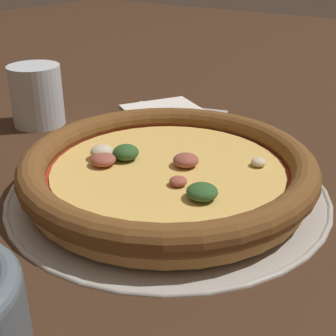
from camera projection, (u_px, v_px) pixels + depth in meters
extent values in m
plane|color=#3D2616|center=(168.00, 190.00, 0.55)|extent=(3.00, 3.00, 0.00)
cylinder|color=#B7B2A8|center=(168.00, 189.00, 0.55)|extent=(0.36, 0.36, 0.00)
torus|color=#B7B2A8|center=(168.00, 188.00, 0.55)|extent=(0.37, 0.37, 0.01)
cylinder|color=tan|center=(168.00, 178.00, 0.54)|extent=(0.32, 0.32, 0.02)
torus|color=brown|center=(168.00, 164.00, 0.53)|extent=(0.34, 0.34, 0.03)
cylinder|color=#A32D19|center=(168.00, 170.00, 0.54)|extent=(0.28, 0.28, 0.00)
cylinder|color=#E5B75B|center=(168.00, 168.00, 0.53)|extent=(0.27, 0.27, 0.00)
ellipsoid|color=#994C3D|center=(178.00, 181.00, 0.49)|extent=(0.02, 0.02, 0.01)
ellipsoid|color=#994C3D|center=(186.00, 160.00, 0.53)|extent=(0.03, 0.03, 0.01)
ellipsoid|color=#2D5628|center=(202.00, 192.00, 0.47)|extent=(0.04, 0.04, 0.02)
ellipsoid|color=beige|center=(259.00, 162.00, 0.54)|extent=(0.02, 0.02, 0.01)
ellipsoid|color=#2D5628|center=(126.00, 152.00, 0.55)|extent=(0.04, 0.04, 0.02)
ellipsoid|color=beige|center=(102.00, 152.00, 0.55)|extent=(0.04, 0.04, 0.02)
ellipsoid|color=#994C3D|center=(103.00, 160.00, 0.54)|extent=(0.03, 0.03, 0.01)
cylinder|color=silver|center=(37.00, 95.00, 0.73)|extent=(0.08, 0.08, 0.09)
cube|color=white|center=(162.00, 108.00, 0.81)|extent=(0.15, 0.14, 0.01)
cube|color=#B7B7BC|center=(194.00, 108.00, 0.81)|extent=(0.05, 0.12, 0.00)
cube|color=#B7B7BC|center=(150.00, 104.00, 0.84)|extent=(0.03, 0.05, 0.00)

